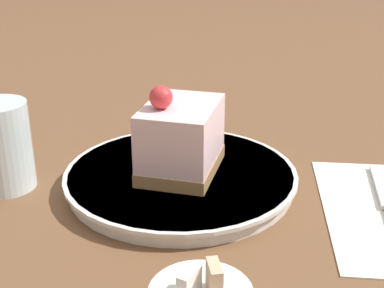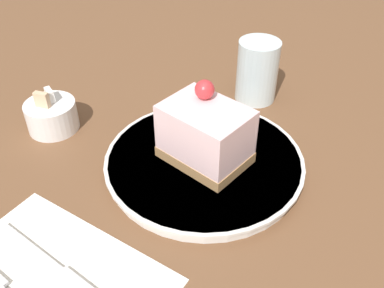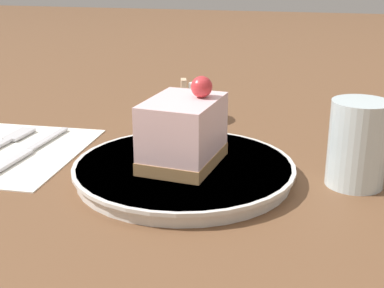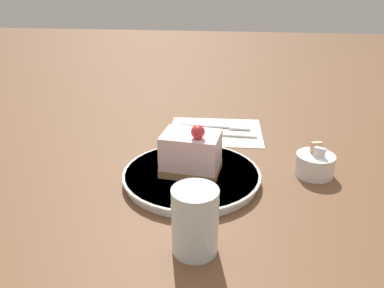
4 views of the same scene
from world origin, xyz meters
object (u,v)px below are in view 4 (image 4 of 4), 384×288
Objects in this scene: drinking_glass at (195,221)px; sugar_bowl at (315,164)px; cake_slice at (191,153)px; knife at (207,133)px; plate at (192,176)px; fork at (222,127)px.

sugar_bowl is at bearing 139.98° from drinking_glass.
cake_slice is 0.56× the size of knife.
sugar_bowl is at bearing 109.03° from cake_slice.
cake_slice is 0.23m from sugar_bowl.
drinking_glass is (0.40, 0.02, 0.04)m from knife.
plate is 0.23m from sugar_bowl.
knife is at bearing 177.18° from plate.
cake_slice reaches higher than knife.
knife is 2.05× the size of drinking_glass.
drinking_glass is at bearing -40.02° from sugar_bowl.
plate is 0.21m from knife.
knife is at bearing -31.83° from fork.
drinking_glass is at bearing 0.31° from fork.
plate is at bearing 85.86° from cake_slice.
drinking_glass is at bearing 4.68° from knife.
fork is (-0.26, 0.04, -0.01)m from plate.
cake_slice is at bearing -7.22° from fork.
drinking_glass is at bearing 15.32° from cake_slice.
cake_slice reaches higher than fork.
fork is 2.38× the size of sugar_bowl.
fork and knife have the same top height.
knife is (0.05, -0.03, 0.00)m from fork.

